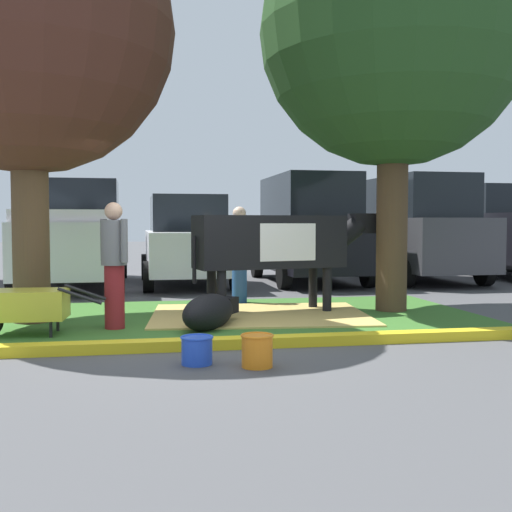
{
  "coord_description": "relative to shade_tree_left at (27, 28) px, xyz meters",
  "views": [
    {
      "loc": [
        -0.6,
        -7.51,
        1.41
      ],
      "look_at": [
        1.13,
        1.91,
        0.9
      ],
      "focal_mm": 43.57,
      "sensor_mm": 36.0,
      "label": 1
    }
  ],
  "objects": [
    {
      "name": "shade_tree_right",
      "position": [
        5.42,
        0.17,
        0.27
      ],
      "size": [
        4.2,
        4.2,
        6.5
      ],
      "color": "#4C3823",
      "rests_on": "ground"
    },
    {
      "name": "person_handler",
      "position": [
        1.17,
        -0.78,
        -3.19
      ],
      "size": [
        0.37,
        0.43,
        1.68
      ],
      "color": "maroon",
      "rests_on": "ground"
    },
    {
      "name": "suv_dark_grey",
      "position": [
        8.09,
        5.05,
        -2.83
      ],
      "size": [
        2.16,
        4.62,
        2.52
      ],
      "color": "#3D3D42",
      "rests_on": "ground"
    },
    {
      "name": "ground_plane",
      "position": [
        2.13,
        -1.6,
        -4.1
      ],
      "size": [
        80.0,
        80.0,
        0.0
      ],
      "primitive_type": "plane",
      "color": "#4C4C4F"
    },
    {
      "name": "pickup_truck_maroon",
      "position": [
        0.05,
        5.37,
        -2.98
      ],
      "size": [
        2.27,
        5.42,
        2.42
      ],
      "color": "silver",
      "rests_on": "ground"
    },
    {
      "name": "calf_lying",
      "position": [
        2.4,
        -1.01,
        -3.86
      ],
      "size": [
        1.01,
        1.26,
        0.48
      ],
      "color": "black",
      "rests_on": "ground"
    },
    {
      "name": "hay_bedding",
      "position": [
        3.26,
        0.01,
        -4.07
      ],
      "size": [
        3.42,
        2.7,
        0.04
      ],
      "primitive_type": "cube",
      "rotation": [
        0.0,
        0.0,
        -0.1
      ],
      "color": "tan",
      "rests_on": "ground"
    },
    {
      "name": "shade_tree_left",
      "position": [
        0.0,
        0.0,
        0.0
      ],
      "size": [
        4.06,
        4.06,
        6.15
      ],
      "color": "brown",
      "rests_on": "ground"
    },
    {
      "name": "cow_holstein",
      "position": [
        3.56,
        0.23,
        -2.99
      ],
      "size": [
        3.1,
        1.12,
        1.56
      ],
      "color": "black",
      "rests_on": "ground"
    },
    {
      "name": "curb_yellow",
      "position": [
        2.71,
        -2.24,
        -4.04
      ],
      "size": [
        8.87,
        0.24,
        0.12
      ],
      "primitive_type": "cube",
      "color": "yellow",
      "rests_on": "ground"
    },
    {
      "name": "grass_island",
      "position": [
        2.71,
        -0.04,
        -4.09
      ],
      "size": [
        7.67,
        4.1,
        0.02
      ],
      "primitive_type": "cube",
      "color": "#386B28",
      "rests_on": "ground"
    },
    {
      "name": "suv_black",
      "position": [
        5.42,
        5.19,
        -2.83
      ],
      "size": [
        2.16,
        4.62,
        2.52
      ],
      "color": "black",
      "rests_on": "ground"
    },
    {
      "name": "person_visitor_near",
      "position": [
        3.2,
        1.55,
        -3.18
      ],
      "size": [
        0.51,
        0.34,
        1.69
      ],
      "color": "#23478C",
      "rests_on": "ground"
    },
    {
      "name": "bucket_blue",
      "position": [
        2.06,
        -2.97,
        -3.95
      ],
      "size": [
        0.33,
        0.33,
        0.28
      ],
      "color": "blue",
      "rests_on": "ground"
    },
    {
      "name": "wheelbarrow",
      "position": [
        0.12,
        -1.06,
        -3.71
      ],
      "size": [
        1.61,
        0.65,
        0.63
      ],
      "color": "gold",
      "rests_on": "ground"
    },
    {
      "name": "sedan_silver",
      "position": [
        2.53,
        5.06,
        -3.11
      ],
      "size": [
        2.06,
        4.42,
        2.02
      ],
      "color": "silver",
      "rests_on": "ground"
    },
    {
      "name": "bucket_orange",
      "position": [
        2.63,
        -3.19,
        -3.93
      ],
      "size": [
        0.33,
        0.33,
        0.32
      ],
      "color": "orange",
      "rests_on": "ground"
    }
  ]
}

